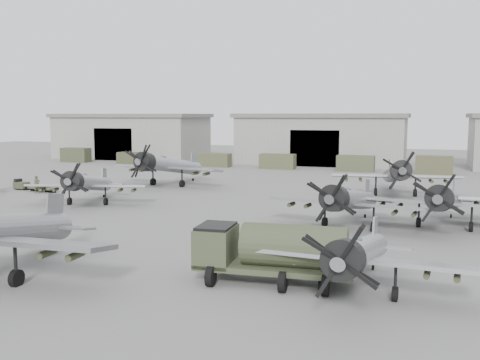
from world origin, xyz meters
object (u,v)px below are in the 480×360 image
(aircraft_near_2, at_px, (358,254))
(ground_crew, at_px, (37,185))
(aircraft_mid_1, at_px, (86,183))
(aircraft_far_0, at_px, (166,165))
(aircraft_far_1, at_px, (396,173))
(fuel_tanker, at_px, (272,249))
(aircraft_extra_686, at_px, (445,200))
(tug_trailer, at_px, (29,186))
(aircraft_mid_2, at_px, (349,200))

(aircraft_near_2, bearing_deg, ground_crew, 152.20)
(aircraft_mid_1, height_order, aircraft_far_0, aircraft_far_0)
(aircraft_far_1, bearing_deg, fuel_tanker, -106.85)
(aircraft_far_0, relative_size, aircraft_far_1, 1.05)
(ground_crew, bearing_deg, aircraft_near_2, -101.70)
(fuel_tanker, distance_m, ground_crew, 38.99)
(aircraft_extra_686, distance_m, tug_trailer, 43.96)
(aircraft_far_0, height_order, ground_crew, aircraft_far_0)
(fuel_tanker, height_order, ground_crew, fuel_tanker)
(aircraft_far_0, bearing_deg, aircraft_near_2, -42.90)
(aircraft_mid_2, height_order, ground_crew, aircraft_mid_2)
(fuel_tanker, bearing_deg, aircraft_extra_686, 57.83)
(aircraft_near_2, xyz_separation_m, aircraft_mid_1, (-27.08, 17.55, 0.07))
(aircraft_mid_1, height_order, aircraft_far_1, aircraft_far_1)
(aircraft_far_1, height_order, fuel_tanker, aircraft_far_1)
(fuel_tanker, distance_m, tug_trailer, 41.88)
(aircraft_far_1, relative_size, ground_crew, 6.97)
(aircraft_near_2, xyz_separation_m, tug_trailer, (-39.17, 23.89, -1.57))
(aircraft_far_0, bearing_deg, aircraft_mid_1, -85.34)
(aircraft_far_0, bearing_deg, fuel_tanker, -47.24)
(aircraft_near_2, bearing_deg, tug_trailer, 152.04)
(aircraft_near_2, xyz_separation_m, aircraft_mid_2, (-2.46, 14.74, 0.17))
(aircraft_far_1, xyz_separation_m, ground_crew, (-36.68, -10.57, -1.45))
(aircraft_far_1, bearing_deg, aircraft_mid_1, -159.80)
(aircraft_far_1, distance_m, tug_trailer, 40.14)
(aircraft_mid_1, xyz_separation_m, ground_crew, (-9.70, 4.74, -1.14))
(aircraft_far_0, distance_m, tug_trailer, 15.49)
(aircraft_near_2, relative_size, aircraft_extra_686, 0.92)
(aircraft_far_0, xyz_separation_m, aircraft_extra_686, (30.48, -15.11, -0.32))
(aircraft_mid_1, height_order, tug_trailer, aircraft_mid_1)
(aircraft_mid_2, bearing_deg, tug_trailer, 173.65)
(fuel_tanker, bearing_deg, aircraft_far_0, 120.24)
(aircraft_far_0, height_order, aircraft_far_1, aircraft_far_0)
(aircraft_extra_686, bearing_deg, fuel_tanker, -109.90)
(aircraft_mid_1, bearing_deg, aircraft_far_1, 14.12)
(aircraft_far_1, xyz_separation_m, tug_trailer, (-39.07, -8.97, -1.94))
(aircraft_mid_2, xyz_separation_m, aircraft_far_1, (2.37, 18.12, 0.20))
(aircraft_mid_2, distance_m, ground_crew, 35.16)
(aircraft_extra_686, bearing_deg, aircraft_mid_1, -173.22)
(ground_crew, bearing_deg, aircraft_mid_1, -96.54)
(aircraft_extra_686, height_order, tug_trailer, aircraft_extra_686)
(aircraft_near_2, height_order, fuel_tanker, aircraft_near_2)
(aircraft_far_1, distance_m, aircraft_extra_686, 16.37)
(aircraft_far_0, bearing_deg, ground_crew, -128.89)
(aircraft_extra_686, distance_m, ground_crew, 41.35)
(aircraft_extra_686, bearing_deg, ground_crew, -179.60)
(aircraft_near_2, height_order, aircraft_far_1, aircraft_far_1)
(tug_trailer, xyz_separation_m, ground_crew, (2.39, -1.60, 0.49))
(aircraft_far_0, relative_size, aircraft_extra_686, 1.14)
(aircraft_mid_1, xyz_separation_m, aircraft_far_1, (26.99, 15.31, 0.31))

